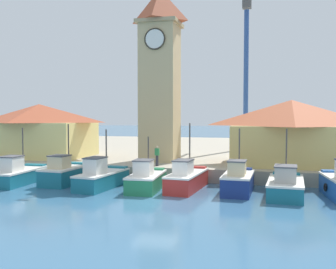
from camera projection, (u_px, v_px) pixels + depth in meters
name	position (u px, v px, depth m)	size (l,w,h in m)	color
ground_plane	(155.00, 200.00, 23.55)	(300.00, 300.00, 0.00)	#386689
quay_wharf	(214.00, 151.00, 49.19)	(120.00, 40.00, 1.02)	#A89E89
fishing_boat_far_left	(18.00, 174.00, 28.96)	(2.20, 5.03, 4.13)	#196B7F
fishing_boat_left_outer	(65.00, 173.00, 28.96)	(2.30, 4.30, 4.41)	#196B7F
fishing_boat_left_inner	(101.00, 177.00, 27.36)	(2.36, 5.23, 4.07)	#196B7F
fishing_boat_mid_left	(146.00, 179.00, 26.58)	(2.18, 4.59, 3.61)	#237A4C
fishing_boat_center	(187.00, 179.00, 26.76)	(2.23, 5.33, 4.53)	#AD2823
fishing_boat_mid_right	(238.00, 181.00, 25.73)	(2.01, 4.52, 4.20)	navy
fishing_boat_right_inner	(286.00, 185.00, 24.63)	(2.46, 5.33, 4.22)	#196B7F
clock_tower	(160.00, 71.00, 34.42)	(3.58, 3.58, 16.60)	tan
warehouse_left	(39.00, 130.00, 38.43)	(9.90, 7.17, 5.11)	#E5D17A
warehouse_right	(291.00, 132.00, 32.16)	(9.79, 7.20, 5.30)	tan
port_crane_near	(246.00, 85.00, 46.23)	(2.00, 7.50, 19.50)	navy
dock_worker_near_tower	(157.00, 155.00, 31.30)	(0.34, 0.22, 1.62)	#33333D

